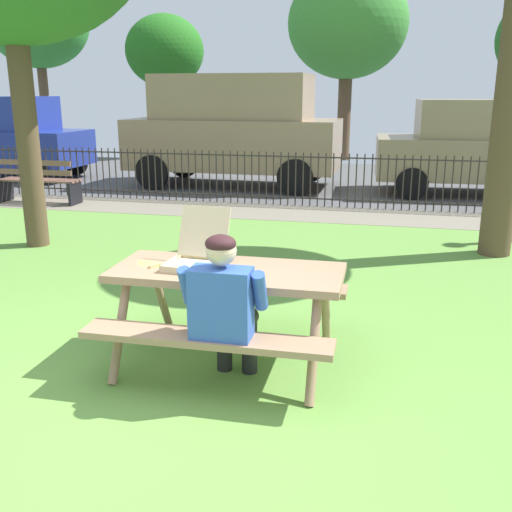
{
  "coord_description": "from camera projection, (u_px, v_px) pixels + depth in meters",
  "views": [
    {
      "loc": [
        1.56,
        -3.13,
        2.11
      ],
      "look_at": [
        0.5,
        1.54,
        0.75
      ],
      "focal_mm": 40.95,
      "sensor_mm": 36.0,
      "label": 1
    }
  ],
  "objects": [
    {
      "name": "iron_fence_streetside",
      "position": [
        303.0,
        179.0,
        10.94
      ],
      "size": [
        20.97,
        0.03,
        1.01
      ],
      "color": "#2D2823",
      "rests_on": "ground"
    },
    {
      "name": "far_tree_left",
      "position": [
        37.0,
        21.0,
        19.55
      ],
      "size": [
        3.42,
        3.42,
        5.92
      ],
      "color": "brown",
      "rests_on": "ground"
    },
    {
      "name": "parked_car_left",
      "position": [
        234.0,
        128.0,
        13.11
      ],
      "size": [
        4.74,
        2.15,
        2.46
      ],
      "color": "#9C7F60",
      "rests_on": "ground"
    },
    {
      "name": "far_tree_center",
      "position": [
        348.0,
        24.0,
        17.43
      ],
      "size": [
        3.59,
        3.59,
        5.67
      ],
      "color": "brown",
      "rests_on": "ground"
    },
    {
      "name": "cobblestone_walkway",
      "position": [
        297.0,
        213.0,
        10.42
      ],
      "size": [
        28.0,
        1.4,
        0.01
      ],
      "primitive_type": "cube",
      "color": "gray"
    },
    {
      "name": "adult_at_table",
      "position": [
        225.0,
        306.0,
        4.08
      ],
      "size": [
        0.61,
        0.59,
        1.19
      ],
      "color": "black",
      "rests_on": "ground"
    },
    {
      "name": "pizza_slice_on_table",
      "position": [
        150.0,
        263.0,
        4.67
      ],
      "size": [
        0.28,
        0.24,
        0.02
      ],
      "color": "#F7C85C",
      "rests_on": "picnic_table_foreground"
    },
    {
      "name": "parked_car_center",
      "position": [
        484.0,
        146.0,
        12.05
      ],
      "size": [
        4.48,
        2.07,
        1.94
      ],
      "color": "#96815E",
      "rests_on": "ground"
    },
    {
      "name": "street_asphalt",
      "position": [
        323.0,
        180.0,
        14.34
      ],
      "size": [
        28.0,
        6.95,
        0.01
      ],
      "primitive_type": "cube",
      "color": "#515154"
    },
    {
      "name": "far_tree_midleft",
      "position": [
        165.0,
        53.0,
        18.88
      ],
      "size": [
        2.53,
        2.53,
        4.49
      ],
      "color": "brown",
      "rests_on": "ground"
    },
    {
      "name": "picnic_table_foreground",
      "position": [
        228.0,
        290.0,
        4.6
      ],
      "size": [
        1.81,
        1.49,
        0.79
      ],
      "color": "#9F7A5C",
      "rests_on": "ground"
    },
    {
      "name": "ground",
      "position": [
        213.0,
        320.0,
        5.58
      ],
      "size": [
        28.0,
        11.72,
        0.02
      ],
      "primitive_type": "cube",
      "color": "#64973F"
    },
    {
      "name": "pizza_box_open",
      "position": [
        198.0,
        252.0,
        4.63
      ],
      "size": [
        0.45,
        0.53,
        0.44
      ],
      "color": "#C4B184",
      "rests_on": "picnic_table_foreground"
    },
    {
      "name": "park_bench_left",
      "position": [
        38.0,
        182.0,
        11.25
      ],
      "size": [
        1.6,
        0.46,
        0.85
      ],
      "color": "brown",
      "rests_on": "ground"
    },
    {
      "name": "parked_car_far_left",
      "position": [
        7.0,
        137.0,
        14.43
      ],
      "size": [
        3.94,
        1.91,
        1.98
      ],
      "color": "navy",
      "rests_on": "ground"
    }
  ]
}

